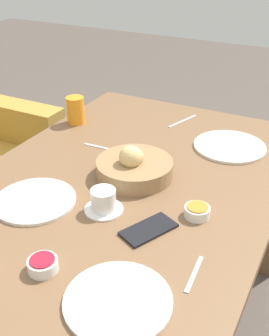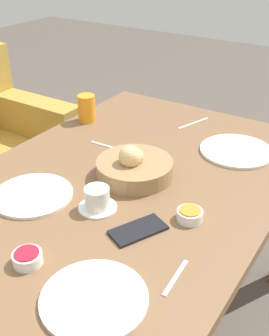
{
  "view_description": "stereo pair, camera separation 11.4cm",
  "coord_description": "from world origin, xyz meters",
  "px_view_note": "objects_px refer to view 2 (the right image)",
  "views": [
    {
      "loc": [
        -0.95,
        -0.55,
        1.44
      ],
      "look_at": [
        0.08,
        -0.01,
        0.77
      ],
      "focal_mm": 45.0,
      "sensor_mm": 36.0,
      "label": 1
    },
    {
      "loc": [
        -0.89,
        -0.65,
        1.44
      ],
      "look_at": [
        0.08,
        -0.01,
        0.77
      ],
      "focal_mm": 45.0,
      "sensor_mm": 36.0,
      "label": 2
    }
  ],
  "objects_px": {
    "juice_glass": "(87,108)",
    "coffee_cup": "(97,200)",
    "bread_basket": "(134,167)",
    "jam_bowl_honey": "(190,215)",
    "fork_silver": "(110,147)",
    "plate_near_left": "(94,299)",
    "plate_near_right": "(237,151)",
    "knife_silver": "(193,123)",
    "jam_bowl_berry": "(27,258)",
    "spoon_coffee": "(176,277)",
    "plate_far_center": "(33,195)",
    "cell_phone": "(138,230)"
  },
  "relations": [
    {
      "from": "plate_near_right",
      "to": "coffee_cup",
      "type": "height_order",
      "value": "coffee_cup"
    },
    {
      "from": "juice_glass",
      "to": "bread_basket",
      "type": "bearing_deg",
      "value": -123.49
    },
    {
      "from": "coffee_cup",
      "to": "plate_far_center",
      "type": "bearing_deg",
      "value": 105.78
    },
    {
      "from": "plate_near_left",
      "to": "coffee_cup",
      "type": "xyz_separation_m",
      "value": [
        0.28,
        0.2,
        0.03
      ]
    },
    {
      "from": "spoon_coffee",
      "to": "knife_silver",
      "type": "bearing_deg",
      "value": 23.43
    },
    {
      "from": "bread_basket",
      "to": "jam_bowl_honey",
      "type": "xyz_separation_m",
      "value": [
        -0.11,
        -0.25,
        -0.02
      ]
    },
    {
      "from": "bread_basket",
      "to": "fork_silver",
      "type": "bearing_deg",
      "value": 56.21
    },
    {
      "from": "jam_bowl_honey",
      "to": "jam_bowl_berry",
      "type": "bearing_deg",
      "value": 145.91
    },
    {
      "from": "fork_silver",
      "to": "cell_phone",
      "type": "distance_m",
      "value": 0.5
    },
    {
      "from": "bread_basket",
      "to": "coffee_cup",
      "type": "height_order",
      "value": "bread_basket"
    },
    {
      "from": "juice_glass",
      "to": "knife_silver",
      "type": "distance_m",
      "value": 0.44
    },
    {
      "from": "juice_glass",
      "to": "plate_far_center",
      "type": "bearing_deg",
      "value": -157.93
    },
    {
      "from": "bread_basket",
      "to": "juice_glass",
      "type": "distance_m",
      "value": 0.49
    },
    {
      "from": "plate_near_left",
      "to": "plate_near_right",
      "type": "height_order",
      "value": "same"
    },
    {
      "from": "juice_glass",
      "to": "jam_bowl_honey",
      "type": "distance_m",
      "value": 0.76
    },
    {
      "from": "knife_silver",
      "to": "plate_near_right",
      "type": "bearing_deg",
      "value": -120.53
    },
    {
      "from": "bread_basket",
      "to": "plate_far_center",
      "type": "xyz_separation_m",
      "value": [
        -0.26,
        0.19,
        -0.03
      ]
    },
    {
      "from": "coffee_cup",
      "to": "fork_silver",
      "type": "distance_m",
      "value": 0.38
    },
    {
      "from": "juice_glass",
      "to": "fork_silver",
      "type": "relative_size",
      "value": 0.65
    },
    {
      "from": "plate_near_right",
      "to": "knife_silver",
      "type": "distance_m",
      "value": 0.28
    },
    {
      "from": "plate_near_right",
      "to": "jam_bowl_berry",
      "type": "relative_size",
      "value": 3.62
    },
    {
      "from": "juice_glass",
      "to": "coffee_cup",
      "type": "relative_size",
      "value": 0.98
    },
    {
      "from": "jam_bowl_honey",
      "to": "cell_phone",
      "type": "xyz_separation_m",
      "value": [
        -0.12,
        0.09,
        -0.01
      ]
    },
    {
      "from": "spoon_coffee",
      "to": "juice_glass",
      "type": "bearing_deg",
      "value": 50.89
    },
    {
      "from": "spoon_coffee",
      "to": "jam_bowl_honey",
      "type": "bearing_deg",
      "value": 18.55
    },
    {
      "from": "bread_basket",
      "to": "cell_phone",
      "type": "bearing_deg",
      "value": -144.78
    },
    {
      "from": "coffee_cup",
      "to": "cell_phone",
      "type": "height_order",
      "value": "coffee_cup"
    },
    {
      "from": "plate_near_left",
      "to": "coffee_cup",
      "type": "distance_m",
      "value": 0.34
    },
    {
      "from": "knife_silver",
      "to": "coffee_cup",
      "type": "bearing_deg",
      "value": -177.25
    },
    {
      "from": "coffee_cup",
      "to": "plate_near_left",
      "type": "bearing_deg",
      "value": -143.95
    },
    {
      "from": "coffee_cup",
      "to": "cell_phone",
      "type": "bearing_deg",
      "value": -99.0
    },
    {
      "from": "plate_near_right",
      "to": "plate_far_center",
      "type": "bearing_deg",
      "value": 145.96
    },
    {
      "from": "plate_near_left",
      "to": "fork_silver",
      "type": "distance_m",
      "value": 0.72
    },
    {
      "from": "spoon_coffee",
      "to": "cell_phone",
      "type": "distance_m",
      "value": 0.19
    },
    {
      "from": "jam_bowl_honey",
      "to": "fork_silver",
      "type": "bearing_deg",
      "value": 61.87
    },
    {
      "from": "plate_far_center",
      "to": "knife_silver",
      "type": "relative_size",
      "value": 1.46
    },
    {
      "from": "plate_near_right",
      "to": "cell_phone",
      "type": "bearing_deg",
      "value": 174.64
    },
    {
      "from": "bread_basket",
      "to": "knife_silver",
      "type": "bearing_deg",
      "value": 2.8
    },
    {
      "from": "jam_bowl_berry",
      "to": "knife_silver",
      "type": "distance_m",
      "value": 0.96
    },
    {
      "from": "bread_basket",
      "to": "coffee_cup",
      "type": "bearing_deg",
      "value": -177.36
    },
    {
      "from": "jam_bowl_berry",
      "to": "fork_silver",
      "type": "relative_size",
      "value": 0.42
    },
    {
      "from": "plate_near_left",
      "to": "jam_bowl_berry",
      "type": "xyz_separation_m",
      "value": [
        0.01,
        0.2,
        0.01
      ]
    },
    {
      "from": "knife_silver",
      "to": "juice_glass",
      "type": "bearing_deg",
      "value": 119.0
    },
    {
      "from": "plate_near_right",
      "to": "knife_silver",
      "type": "relative_size",
      "value": 1.59
    },
    {
      "from": "cell_phone",
      "to": "juice_glass",
      "type": "bearing_deg",
      "value": 48.73
    },
    {
      "from": "plate_near_right",
      "to": "knife_silver",
      "type": "xyz_separation_m",
      "value": [
        0.14,
        0.24,
        -0.0
      ]
    },
    {
      "from": "juice_glass",
      "to": "plate_near_left",
      "type": "bearing_deg",
      "value": -140.61
    },
    {
      "from": "cell_phone",
      "to": "jam_bowl_berry",
      "type": "bearing_deg",
      "value": 147.67
    },
    {
      "from": "fork_silver",
      "to": "spoon_coffee",
      "type": "height_order",
      "value": "same"
    },
    {
      "from": "juice_glass",
      "to": "spoon_coffee",
      "type": "height_order",
      "value": "juice_glass"
    }
  ]
}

